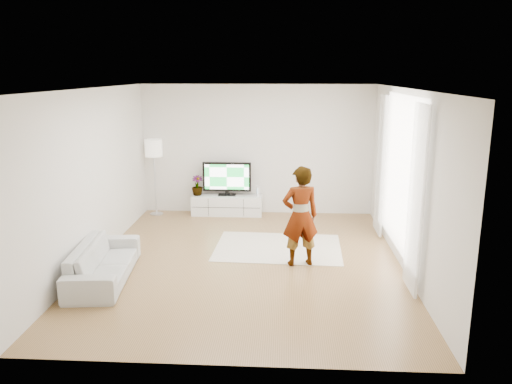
# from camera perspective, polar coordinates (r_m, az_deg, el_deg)

# --- Properties ---
(floor) EXTENTS (6.00, 6.00, 0.00)m
(floor) POSITION_cam_1_polar(r_m,az_deg,el_deg) (8.31, -1.05, -7.96)
(floor) COLOR #9E7647
(floor) RESTS_ON ground
(ceiling) EXTENTS (6.00, 6.00, 0.00)m
(ceiling) POSITION_cam_1_polar(r_m,az_deg,el_deg) (7.73, -1.15, 11.73)
(ceiling) COLOR white
(ceiling) RESTS_ON wall_back
(wall_left) EXTENTS (0.02, 6.00, 2.80)m
(wall_left) POSITION_cam_1_polar(r_m,az_deg,el_deg) (8.47, -18.22, 1.66)
(wall_left) COLOR silver
(wall_left) RESTS_ON floor
(wall_right) EXTENTS (0.02, 6.00, 2.80)m
(wall_right) POSITION_cam_1_polar(r_m,az_deg,el_deg) (8.10, 16.82, 1.24)
(wall_right) COLOR silver
(wall_right) RESTS_ON floor
(wall_back) EXTENTS (5.00, 0.02, 2.80)m
(wall_back) POSITION_cam_1_polar(r_m,az_deg,el_deg) (10.85, 0.14, 4.83)
(wall_back) COLOR silver
(wall_back) RESTS_ON floor
(wall_front) EXTENTS (5.00, 0.02, 2.80)m
(wall_front) POSITION_cam_1_polar(r_m,az_deg,el_deg) (5.02, -3.77, -5.62)
(wall_front) COLOR silver
(wall_front) RESTS_ON floor
(window) EXTENTS (0.01, 2.60, 2.50)m
(window) POSITION_cam_1_polar(r_m,az_deg,el_deg) (8.37, 16.25, 2.02)
(window) COLOR white
(window) RESTS_ON wall_right
(curtain_near) EXTENTS (0.04, 0.70, 2.60)m
(curtain_near) POSITION_cam_1_polar(r_m,az_deg,el_deg) (7.14, 17.82, -0.85)
(curtain_near) COLOR white
(curtain_near) RESTS_ON floor
(curtain_far) EXTENTS (0.04, 0.70, 2.60)m
(curtain_far) POSITION_cam_1_polar(r_m,az_deg,el_deg) (9.62, 14.08, 3.00)
(curtain_far) COLOR white
(curtain_far) RESTS_ON floor
(media_console) EXTENTS (1.53, 0.43, 0.43)m
(media_console) POSITION_cam_1_polar(r_m,az_deg,el_deg) (10.92, -3.32, -1.50)
(media_console) COLOR white
(media_console) RESTS_ON floor
(television) EXTENTS (1.05, 0.21, 0.73)m
(television) POSITION_cam_1_polar(r_m,az_deg,el_deg) (10.80, -3.35, 1.67)
(television) COLOR black
(television) RESTS_ON media_console
(game_console) EXTENTS (0.08, 0.16, 0.21)m
(game_console) POSITION_cam_1_polar(r_m,az_deg,el_deg) (10.78, 0.18, 0.09)
(game_console) COLOR white
(game_console) RESTS_ON media_console
(potted_plant) EXTENTS (0.32, 0.32, 0.43)m
(potted_plant) POSITION_cam_1_polar(r_m,az_deg,el_deg) (10.91, -6.74, 0.74)
(potted_plant) COLOR #3F7238
(potted_plant) RESTS_ON media_console
(rug) EXTENTS (2.27, 1.68, 0.01)m
(rug) POSITION_cam_1_polar(r_m,az_deg,el_deg) (8.94, 2.53, -6.35)
(rug) COLOR beige
(rug) RESTS_ON floor
(player) EXTENTS (0.67, 0.52, 1.62)m
(player) POSITION_cam_1_polar(r_m,az_deg,el_deg) (7.94, 5.08, -2.77)
(player) COLOR #334772
(player) RESTS_ON rug
(sofa) EXTENTS (0.93, 1.96, 0.55)m
(sofa) POSITION_cam_1_polar(r_m,az_deg,el_deg) (7.88, -17.02, -7.64)
(sofa) COLOR #B8B9B4
(sofa) RESTS_ON floor
(floor_lamp) EXTENTS (0.37, 0.37, 1.65)m
(floor_lamp) POSITION_cam_1_polar(r_m,az_deg,el_deg) (10.90, -11.62, 4.56)
(floor_lamp) COLOR silver
(floor_lamp) RESTS_ON floor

